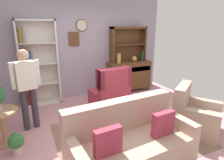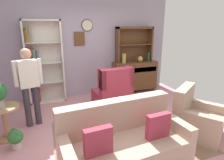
{
  "view_description": "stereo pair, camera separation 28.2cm",
  "coord_description": "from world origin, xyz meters",
  "px_view_note": "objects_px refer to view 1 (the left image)",
  "views": [
    {
      "loc": [
        -1.34,
        -2.96,
        1.97
      ],
      "look_at": [
        0.1,
        0.2,
        0.95
      ],
      "focal_mm": 30.22,
      "sensor_mm": 36.0,
      "label": 1
    },
    {
      "loc": [
        -1.08,
        -3.07,
        1.97
      ],
      "look_at": [
        0.1,
        0.2,
        0.95
      ],
      "focal_mm": 30.22,
      "sensor_mm": 36.0,
      "label": 2
    }
  ],
  "objects_px": {
    "vase_tall": "(119,58)",
    "couch_floral": "(130,144)",
    "wingback_chair": "(110,94)",
    "book_stack": "(105,112)",
    "bookshelf": "(36,65)",
    "bottle_wine": "(142,56)",
    "armchair_floral": "(195,116)",
    "plant_stand": "(3,123)",
    "sideboard_hutch": "(128,39)",
    "potted_plant_small": "(16,142)",
    "person_reading": "(27,84)",
    "coffee_table": "(108,116)",
    "sideboard": "(129,75)",
    "vase_round": "(134,59)"
  },
  "relations": [
    {
      "from": "couch_floral",
      "to": "plant_stand",
      "type": "distance_m",
      "value": 2.14
    },
    {
      "from": "armchair_floral",
      "to": "bottle_wine",
      "type": "bearing_deg",
      "value": 81.36
    },
    {
      "from": "sideboard",
      "to": "sideboard_hutch",
      "type": "xyz_separation_m",
      "value": [
        0.0,
        0.11,
        1.05
      ]
    },
    {
      "from": "vase_tall",
      "to": "plant_stand",
      "type": "bearing_deg",
      "value": -153.67
    },
    {
      "from": "vase_round",
      "to": "armchair_floral",
      "type": "relative_size",
      "value": 0.16
    },
    {
      "from": "sideboard_hutch",
      "to": "plant_stand",
      "type": "relative_size",
      "value": 1.77
    },
    {
      "from": "vase_tall",
      "to": "potted_plant_small",
      "type": "height_order",
      "value": "vase_tall"
    },
    {
      "from": "plant_stand",
      "to": "book_stack",
      "type": "distance_m",
      "value": 1.73
    },
    {
      "from": "sideboard_hutch",
      "to": "plant_stand",
      "type": "xyz_separation_m",
      "value": [
        -3.26,
        -1.61,
        -1.17
      ]
    },
    {
      "from": "couch_floral",
      "to": "plant_stand",
      "type": "height_order",
      "value": "couch_floral"
    },
    {
      "from": "vase_tall",
      "to": "person_reading",
      "type": "distance_m",
      "value": 2.66
    },
    {
      "from": "plant_stand",
      "to": "potted_plant_small",
      "type": "bearing_deg",
      "value": -62.99
    },
    {
      "from": "vase_tall",
      "to": "potted_plant_small",
      "type": "bearing_deg",
      "value": -146.57
    },
    {
      "from": "sideboard_hutch",
      "to": "book_stack",
      "type": "relative_size",
      "value": 5.81
    },
    {
      "from": "bookshelf",
      "to": "coffee_table",
      "type": "distance_m",
      "value": 2.39
    },
    {
      "from": "vase_round",
      "to": "wingback_chair",
      "type": "distance_m",
      "value": 1.6
    },
    {
      "from": "bookshelf",
      "to": "book_stack",
      "type": "xyz_separation_m",
      "value": [
        0.99,
        -2.05,
        -0.57
      ]
    },
    {
      "from": "plant_stand",
      "to": "sideboard",
      "type": "bearing_deg",
      "value": 24.72
    },
    {
      "from": "sideboard_hutch",
      "to": "potted_plant_small",
      "type": "relative_size",
      "value": 3.29
    },
    {
      "from": "vase_tall",
      "to": "coffee_table",
      "type": "height_order",
      "value": "vase_tall"
    },
    {
      "from": "armchair_floral",
      "to": "book_stack",
      "type": "bearing_deg",
      "value": 161.11
    },
    {
      "from": "bottle_wine",
      "to": "coffee_table",
      "type": "relative_size",
      "value": 0.34
    },
    {
      "from": "vase_tall",
      "to": "couch_floral",
      "type": "relative_size",
      "value": 0.14
    },
    {
      "from": "bottle_wine",
      "to": "armchair_floral",
      "type": "height_order",
      "value": "bottle_wine"
    },
    {
      "from": "book_stack",
      "to": "bottle_wine",
      "type": "bearing_deg",
      "value": 43.31
    },
    {
      "from": "vase_tall",
      "to": "couch_floral",
      "type": "distance_m",
      "value": 3.03
    },
    {
      "from": "potted_plant_small",
      "to": "bottle_wine",
      "type": "bearing_deg",
      "value": 26.98
    },
    {
      "from": "bookshelf",
      "to": "armchair_floral",
      "type": "relative_size",
      "value": 1.97
    },
    {
      "from": "vase_tall",
      "to": "person_reading",
      "type": "height_order",
      "value": "person_reading"
    },
    {
      "from": "wingback_chair",
      "to": "book_stack",
      "type": "bearing_deg",
      "value": -118.6
    },
    {
      "from": "sideboard",
      "to": "person_reading",
      "type": "height_order",
      "value": "person_reading"
    },
    {
      "from": "bookshelf",
      "to": "plant_stand",
      "type": "relative_size",
      "value": 3.37
    },
    {
      "from": "sideboard",
      "to": "potted_plant_small",
      "type": "xyz_separation_m",
      "value": [
        -3.08,
        -1.86,
        -0.31
      ]
    },
    {
      "from": "vase_tall",
      "to": "potted_plant_small",
      "type": "relative_size",
      "value": 0.81
    },
    {
      "from": "sideboard",
      "to": "book_stack",
      "type": "bearing_deg",
      "value": -129.14
    },
    {
      "from": "person_reading",
      "to": "book_stack",
      "type": "height_order",
      "value": "person_reading"
    },
    {
      "from": "sideboard_hutch",
      "to": "armchair_floral",
      "type": "xyz_separation_m",
      "value": [
        0.02,
        -2.62,
        -1.27
      ]
    },
    {
      "from": "bottle_wine",
      "to": "armchair_floral",
      "type": "bearing_deg",
      "value": -98.64
    },
    {
      "from": "vase_tall",
      "to": "coffee_table",
      "type": "bearing_deg",
      "value": -121.43
    },
    {
      "from": "bottle_wine",
      "to": "plant_stand",
      "type": "distance_m",
      "value": 3.97
    },
    {
      "from": "bookshelf",
      "to": "vase_tall",
      "type": "height_order",
      "value": "bookshelf"
    },
    {
      "from": "vase_round",
      "to": "bottle_wine",
      "type": "distance_m",
      "value": 0.27
    },
    {
      "from": "bottle_wine",
      "to": "plant_stand",
      "type": "xyz_separation_m",
      "value": [
        -3.65,
        -1.41,
        -0.67
      ]
    },
    {
      "from": "bookshelf",
      "to": "vase_tall",
      "type": "relative_size",
      "value": 7.8
    },
    {
      "from": "book_stack",
      "to": "sideboard",
      "type": "bearing_deg",
      "value": 50.86
    },
    {
      "from": "plant_stand",
      "to": "potted_plant_small",
      "type": "relative_size",
      "value": 1.86
    },
    {
      "from": "couch_floral",
      "to": "plant_stand",
      "type": "xyz_separation_m",
      "value": [
        -1.71,
        1.28,
        0.07
      ]
    },
    {
      "from": "bookshelf",
      "to": "potted_plant_small",
      "type": "xyz_separation_m",
      "value": [
        -0.49,
        -1.94,
        -0.83
      ]
    },
    {
      "from": "potted_plant_small",
      "to": "person_reading",
      "type": "relative_size",
      "value": 0.21
    },
    {
      "from": "sideboard_hutch",
      "to": "vase_round",
      "type": "xyz_separation_m",
      "value": [
        0.13,
        -0.18,
        -0.55
      ]
    }
  ]
}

